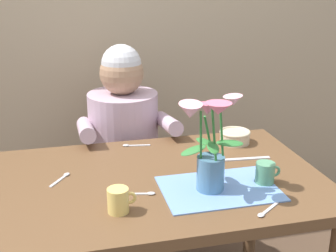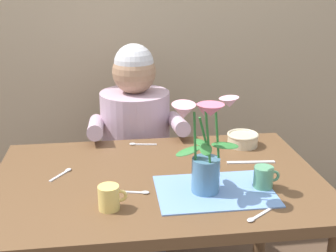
{
  "view_description": "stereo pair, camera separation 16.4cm",
  "coord_description": "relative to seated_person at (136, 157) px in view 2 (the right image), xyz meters",
  "views": [
    {
      "loc": [
        -0.32,
        -1.45,
        1.46
      ],
      "look_at": [
        0.04,
        0.05,
        0.92
      ],
      "focal_mm": 47.91,
      "sensor_mm": 36.0,
      "label": 1
    },
    {
      "loc": [
        -0.16,
        -1.48,
        1.46
      ],
      "look_at": [
        0.04,
        0.05,
        0.92
      ],
      "focal_mm": 47.91,
      "sensor_mm": 36.0,
      "label": 2
    }
  ],
  "objects": [
    {
      "name": "striped_placemat",
      "position": [
        0.22,
        -0.75,
        0.18
      ],
      "size": [
        0.4,
        0.28,
        0.0
      ],
      "primitive_type": "cube",
      "color": "#6B93D1",
      "rests_on": "dining_table"
    },
    {
      "name": "wood_panel_backdrop",
      "position": [
        0.04,
        0.43,
        0.69
      ],
      "size": [
        4.0,
        0.1,
        2.5
      ],
      "primitive_type": "cube",
      "color": "tan",
      "rests_on": "ground_plane"
    },
    {
      "name": "dining_table",
      "position": [
        0.04,
        -0.62,
        0.08
      ],
      "size": [
        1.2,
        0.8,
        0.74
      ],
      "color": "brown",
      "rests_on": "ground_plane"
    },
    {
      "name": "ceramic_bowl",
      "position": [
        0.44,
        -0.35,
        0.21
      ],
      "size": [
        0.14,
        0.14,
        0.06
      ],
      "color": "beige",
      "rests_on": "dining_table"
    },
    {
      "name": "coffee_cup",
      "position": [
        0.4,
        -0.75,
        0.22
      ],
      "size": [
        0.09,
        0.07,
        0.08
      ],
      "color": "#569970",
      "rests_on": "dining_table"
    },
    {
      "name": "spoon_2",
      "position": [
        0.31,
        -0.94,
        0.18
      ],
      "size": [
        0.11,
        0.08,
        0.01
      ],
      "color": "silver",
      "rests_on": "dining_table"
    },
    {
      "name": "spoon_0",
      "position": [
        -0.3,
        -0.54,
        0.18
      ],
      "size": [
        0.08,
        0.11,
        0.01
      ],
      "color": "silver",
      "rests_on": "dining_table"
    },
    {
      "name": "tea_cup",
      "position": [
        -0.14,
        -0.82,
        0.22
      ],
      "size": [
        0.09,
        0.07,
        0.08
      ],
      "color": "#E5C666",
      "rests_on": "dining_table"
    },
    {
      "name": "spoon_3",
      "position": [
        -0.01,
        -0.28,
        0.18
      ],
      "size": [
        0.12,
        0.03,
        0.01
      ],
      "color": "silver",
      "rests_on": "dining_table"
    },
    {
      "name": "seated_person",
      "position": [
        0.0,
        0.0,
        0.0
      ],
      "size": [
        0.45,
        0.47,
        1.14
      ],
      "rotation": [
        0.0,
        0.0,
        0.04
      ],
      "color": "#4C4C56",
      "rests_on": "ground_plane"
    },
    {
      "name": "spoon_1",
      "position": [
        -0.04,
        -0.73,
        0.18
      ],
      "size": [
        0.12,
        0.04,
        0.01
      ],
      "color": "silver",
      "rests_on": "dining_table"
    },
    {
      "name": "dinner_knife",
      "position": [
        0.42,
        -0.54,
        0.18
      ],
      "size": [
        0.19,
        0.03,
        0.0
      ],
      "primitive_type": "cube",
      "rotation": [
        0.0,
        0.0,
        -0.09
      ],
      "color": "silver",
      "rests_on": "dining_table"
    },
    {
      "name": "flower_vase",
      "position": [
        0.18,
        -0.76,
        0.35
      ],
      "size": [
        0.23,
        0.22,
        0.33
      ],
      "color": "teal",
      "rests_on": "dining_table"
    }
  ]
}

